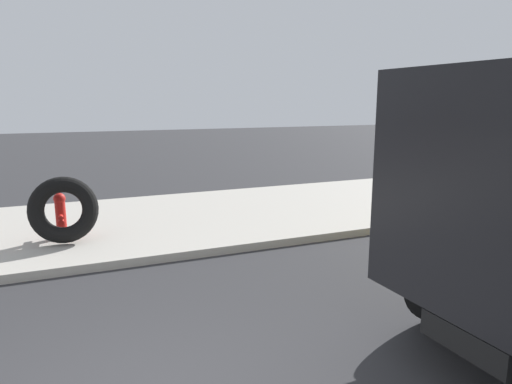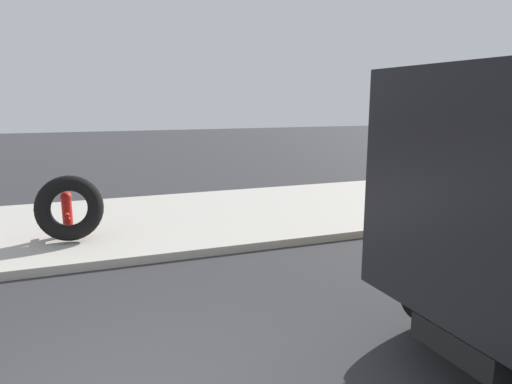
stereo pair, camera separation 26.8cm
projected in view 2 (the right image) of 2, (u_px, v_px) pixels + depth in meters
name	position (u px, v px, depth m)	size (l,w,h in m)	color
sidewalk_curb	(93.00, 227.00, 9.71)	(36.00, 5.00, 0.15)	#ADA89E
fire_hydrant	(67.00, 212.00, 8.73)	(0.21, 0.49, 0.86)	red
loose_tire	(69.00, 208.00, 8.38)	(1.21, 1.21, 0.29)	black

